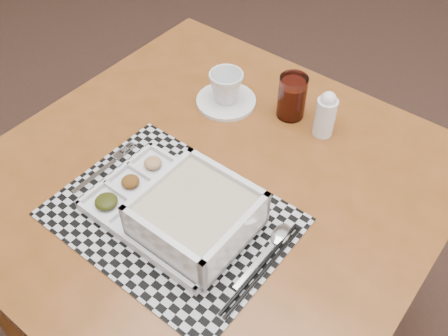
{
  "coord_description": "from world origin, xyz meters",
  "views": [
    {
      "loc": [
        0.1,
        -0.75,
        1.51
      ],
      "look_at": [
        -0.25,
        -0.16,
        0.77
      ],
      "focal_mm": 40.0,
      "sensor_mm": 36.0,
      "label": 1
    }
  ],
  "objects_px": {
    "serving_tray": "(190,215)",
    "cup": "(226,87)",
    "dining_table": "(211,198)",
    "juice_glass": "(292,98)",
    "creamer_bottle": "(326,114)"
  },
  "relations": [
    {
      "from": "juice_glass",
      "to": "creamer_bottle",
      "type": "xyz_separation_m",
      "value": [
        0.09,
        -0.02,
        0.01
      ]
    },
    {
      "from": "creamer_bottle",
      "to": "dining_table",
      "type": "bearing_deg",
      "value": -120.9
    },
    {
      "from": "serving_tray",
      "to": "cup",
      "type": "bearing_deg",
      "value": 110.46
    },
    {
      "from": "serving_tray",
      "to": "creamer_bottle",
      "type": "relative_size",
      "value": 2.96
    },
    {
      "from": "dining_table",
      "to": "cup",
      "type": "relative_size",
      "value": 12.3
    },
    {
      "from": "serving_tray",
      "to": "cup",
      "type": "xyz_separation_m",
      "value": [
        -0.14,
        0.37,
        0.01
      ]
    },
    {
      "from": "dining_table",
      "to": "juice_glass",
      "type": "xyz_separation_m",
      "value": [
        0.06,
        0.28,
        0.12
      ]
    },
    {
      "from": "dining_table",
      "to": "serving_tray",
      "type": "bearing_deg",
      "value": -74.01
    },
    {
      "from": "dining_table",
      "to": "cup",
      "type": "xyz_separation_m",
      "value": [
        -0.1,
        0.23,
        0.12
      ]
    },
    {
      "from": "juice_glass",
      "to": "creamer_bottle",
      "type": "distance_m",
      "value": 0.1
    },
    {
      "from": "dining_table",
      "to": "serving_tray",
      "type": "xyz_separation_m",
      "value": [
        0.04,
        -0.14,
        0.11
      ]
    },
    {
      "from": "cup",
      "to": "juice_glass",
      "type": "bearing_deg",
      "value": 19.47
    },
    {
      "from": "dining_table",
      "to": "cup",
      "type": "height_order",
      "value": "cup"
    },
    {
      "from": "cup",
      "to": "juice_glass",
      "type": "relative_size",
      "value": 0.78
    },
    {
      "from": "juice_glass",
      "to": "cup",
      "type": "bearing_deg",
      "value": -165.14
    }
  ]
}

